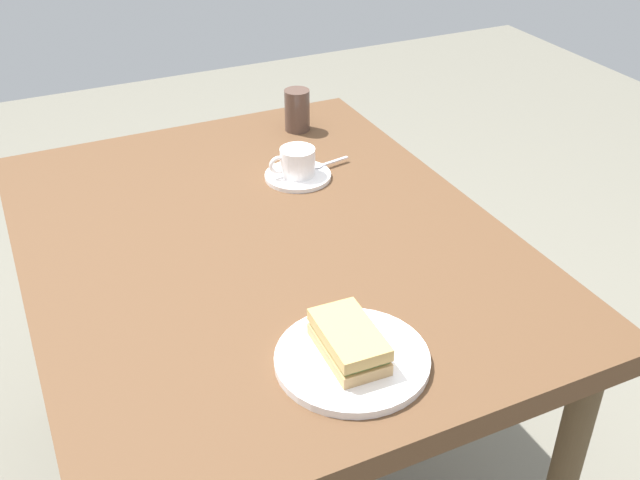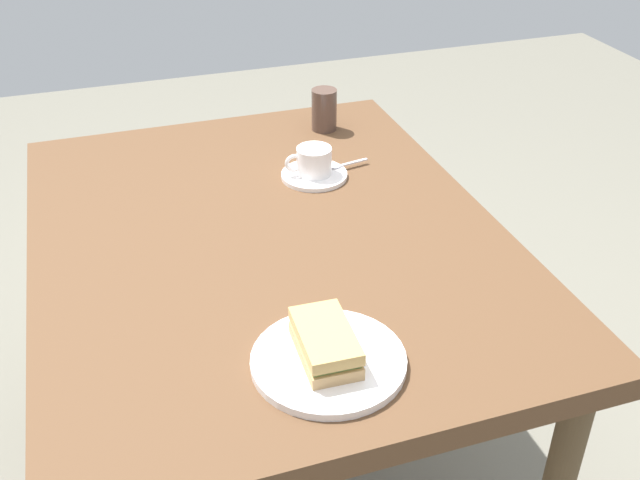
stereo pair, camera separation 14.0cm
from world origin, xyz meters
name	(u,v)px [view 2 (the right image)]	position (x,y,z in m)	size (l,w,h in m)	color
dining_table	(269,265)	(0.00, 0.00, 0.67)	(1.17, 0.92, 0.75)	brown
sandwich_plate	(328,361)	(-0.41, 0.01, 0.76)	(0.24, 0.24, 0.01)	white
sandwich_front	(325,343)	(-0.40, 0.01, 0.79)	(0.15, 0.09, 0.05)	tan
coffee_saucer	(314,175)	(0.20, -0.16, 0.76)	(0.15, 0.15, 0.01)	white
coffee_cup	(313,160)	(0.20, -0.16, 0.80)	(0.08, 0.11, 0.06)	white
spoon	(343,165)	(0.21, -0.23, 0.77)	(0.03, 0.10, 0.01)	silver
drinking_glass	(324,110)	(0.44, -0.27, 0.81)	(0.06, 0.06, 0.11)	brown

